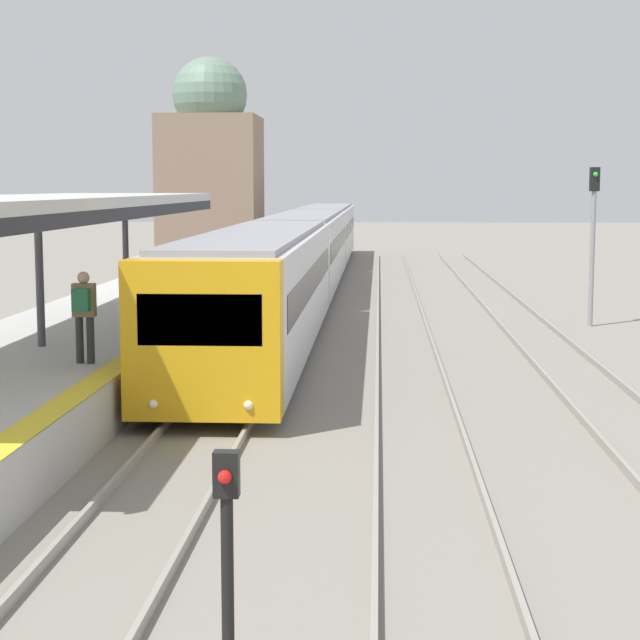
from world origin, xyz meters
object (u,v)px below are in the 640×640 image
Objects in this scene: person_on_platform at (84,309)px; train_near at (306,248)px; signal_post_near at (227,555)px; signal_mast_far at (593,226)px.

person_on_platform is 23.96m from train_near.
signal_post_near is (4.12, -10.79, -0.66)m from person_on_platform.
person_on_platform is 0.35× the size of signal_mast_far.
person_on_platform is at bearing -95.65° from train_near.
train_near reaches higher than signal_post_near.
train_near is 23.80× the size of signal_post_near.
signal_mast_far is (9.25, -10.57, 1.28)m from train_near.
signal_mast_far is (7.49, 24.06, 1.68)m from signal_post_near.
signal_post_near is 0.45× the size of signal_mast_far.
person_on_platform is at bearing 110.90° from signal_post_near.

